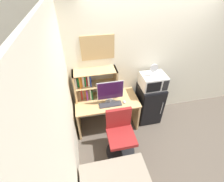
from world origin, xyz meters
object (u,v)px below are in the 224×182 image
(hutch_bookshelf, at_px, (89,85))
(keyboard, at_px, (110,105))
(computer_mouse, at_px, (124,102))
(desk_fan, at_px, (153,69))
(wall_corkboard, at_px, (98,48))
(desk_chair, at_px, (120,136))
(mini_fridge, at_px, (149,103))
(microwave, at_px, (153,81))
(monitor, at_px, (110,92))

(hutch_bookshelf, distance_m, keyboard, 0.58)
(keyboard, bearing_deg, computer_mouse, 2.11)
(keyboard, distance_m, desk_fan, 1.06)
(wall_corkboard, bearing_deg, desk_chair, -78.15)
(desk_chair, distance_m, wall_corkboard, 1.65)
(keyboard, height_order, wall_corkboard, wall_corkboard)
(mini_fridge, distance_m, microwave, 0.59)
(monitor, bearing_deg, desk_chair, -84.42)
(computer_mouse, height_order, microwave, microwave)
(desk_chair, bearing_deg, keyboard, 97.85)
(hutch_bookshelf, bearing_deg, keyboard, -42.45)
(keyboard, bearing_deg, wall_corkboard, 106.32)
(hutch_bookshelf, relative_size, desk_fan, 3.35)
(desk_fan, height_order, desk_chair, desk_fan)
(desk_chair, relative_size, wall_corkboard, 1.57)
(monitor, relative_size, desk_fan, 2.01)
(mini_fridge, bearing_deg, microwave, 89.94)
(monitor, xyz_separation_m, keyboard, (-0.01, -0.07, -0.26))
(keyboard, bearing_deg, monitor, 78.85)
(keyboard, xyz_separation_m, desk_fan, (0.87, 0.17, 0.59))
(microwave, bearing_deg, desk_chair, -140.40)
(computer_mouse, bearing_deg, hutch_bookshelf, 153.39)
(keyboard, xyz_separation_m, computer_mouse, (0.28, 0.01, 0.01))
(hutch_bookshelf, height_order, microwave, hutch_bookshelf)
(monitor, relative_size, computer_mouse, 6.14)
(keyboard, height_order, microwave, microwave)
(microwave, bearing_deg, desk_fan, -172.43)
(computer_mouse, relative_size, desk_chair, 0.09)
(mini_fridge, height_order, desk_fan, desk_fan)
(monitor, height_order, desk_fan, desk_fan)
(microwave, distance_m, wall_corkboard, 1.28)
(monitor, distance_m, desk_chair, 0.84)
(computer_mouse, relative_size, microwave, 0.17)
(hutch_bookshelf, distance_m, desk_chair, 1.15)
(microwave, bearing_deg, computer_mouse, -165.52)
(keyboard, xyz_separation_m, desk_chair, (0.07, -0.52, -0.33))
(desk_fan, bearing_deg, wall_corkboard, 164.10)
(monitor, bearing_deg, hutch_bookshelf, 145.25)
(microwave, height_order, desk_fan, desk_fan)
(microwave, xyz_separation_m, desk_fan, (-0.04, -0.01, 0.28))
(computer_mouse, bearing_deg, desk_fan, 14.95)
(monitor, xyz_separation_m, wall_corkboard, (-0.15, 0.38, 0.72))
(computer_mouse, height_order, wall_corkboard, wall_corkboard)
(computer_mouse, xyz_separation_m, wall_corkboard, (-0.41, 0.44, 0.98))
(desk_chair, bearing_deg, mini_fridge, 39.48)
(computer_mouse, distance_m, desk_chair, 0.66)
(monitor, bearing_deg, computer_mouse, -12.80)
(monitor, relative_size, wall_corkboard, 0.83)
(microwave, distance_m, desk_fan, 0.29)
(monitor, relative_size, keyboard, 1.14)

